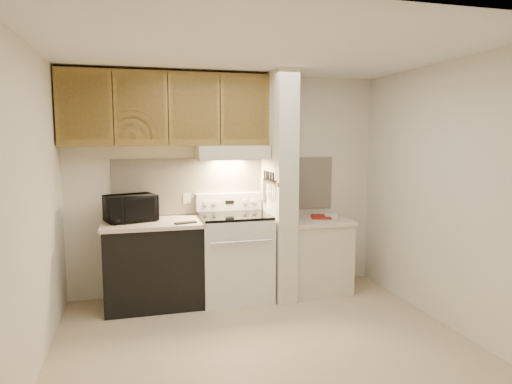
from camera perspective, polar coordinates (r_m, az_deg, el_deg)
name	(u,v)px	position (r m, az deg, el deg)	size (l,w,h in m)	color
floor	(263,342)	(4.23, 0.88, -18.22)	(3.60, 3.60, 0.00)	tan
ceiling	(264,50)	(3.89, 0.95, 17.32)	(3.60, 3.60, 0.00)	white
wall_back	(228,184)	(5.32, -3.54, 1.01)	(3.60, 0.02, 2.50)	beige
wall_left	(32,211)	(3.80, -26.23, -2.10)	(0.02, 3.00, 2.50)	beige
wall_right	(445,195)	(4.69, 22.56, -0.31)	(0.02, 3.00, 2.50)	beige
backsplash	(228,185)	(5.31, -3.52, 0.84)	(2.60, 0.02, 0.63)	beige
range_body	(235,258)	(5.13, -2.70, -8.19)	(0.76, 0.65, 0.92)	silver
oven_window	(241,262)	(4.82, -1.88, -8.69)	(0.50, 0.01, 0.30)	black
oven_handle	(242,242)	(4.73, -1.79, -6.24)	(0.02, 0.02, 0.65)	silver
cooktop	(234,216)	(5.02, -2.73, -2.96)	(0.74, 0.64, 0.03)	black
range_backguard	(229,202)	(5.28, -3.40, -1.21)	(0.76, 0.08, 0.20)	silver
range_display	(230,202)	(5.24, -3.30, -1.27)	(0.10, 0.01, 0.04)	black
range_knob_left_outer	(206,203)	(5.19, -6.33, -1.39)	(0.05, 0.05, 0.02)	silver
range_knob_left_inner	(214,203)	(5.21, -5.24, -1.35)	(0.05, 0.05, 0.02)	silver
range_knob_right_inner	(245,202)	(5.28, -1.38, -1.21)	(0.05, 0.05, 0.02)	silver
range_knob_right_outer	(253,201)	(5.30, -0.33, -1.17)	(0.05, 0.05, 0.02)	silver
dishwasher_front	(154,265)	(5.04, -12.67, -8.93)	(1.00, 0.63, 0.87)	black
left_countertop	(153,223)	(4.93, -12.81, -3.84)	(1.04, 0.67, 0.04)	beige
spoon_rest	(186,223)	(4.76, -8.77, -3.81)	(0.23, 0.07, 0.02)	black
teal_jar	(118,218)	(4.91, -16.92, -3.14)	(0.10, 0.10, 0.11)	#265A59
outlet	(187,198)	(5.23, -8.63, -0.80)	(0.08, 0.01, 0.12)	beige
microwave	(130,208)	(4.98, -15.42, -1.96)	(0.50, 0.34, 0.28)	black
partition_pillar	(279,186)	(5.11, 2.86, 0.77)	(0.22, 0.70, 2.50)	beige
pillar_trim	(269,182)	(5.07, 1.62, 1.30)	(0.01, 0.70, 0.04)	olive
knife_strip	(270,180)	(5.02, 1.72, 1.47)	(0.02, 0.42, 0.04)	black
knife_blade_a	(273,191)	(4.88, 2.10, 0.13)	(0.01, 0.04, 0.16)	silver
knife_handle_a	(273,177)	(4.85, 2.17, 1.87)	(0.02, 0.02, 0.10)	black
knife_blade_b	(271,191)	(4.95, 1.83, 0.12)	(0.01, 0.04, 0.18)	silver
knife_handle_b	(271,177)	(4.92, 1.88, 1.95)	(0.02, 0.02, 0.10)	black
knife_blade_c	(269,191)	(5.02, 1.61, 0.09)	(0.01, 0.04, 0.20)	silver
knife_handle_c	(269,176)	(5.00, 1.60, 2.03)	(0.02, 0.02, 0.10)	black
knife_blade_d	(266,189)	(5.10, 1.31, 0.44)	(0.01, 0.04, 0.16)	silver
knife_handle_d	(267,175)	(5.08, 1.35, 2.10)	(0.02, 0.02, 0.10)	black
knife_blade_e	(264,189)	(5.19, 1.03, 0.44)	(0.01, 0.04, 0.18)	silver
knife_handle_e	(265,175)	(5.16, 1.09, 2.18)	(0.02, 0.02, 0.10)	black
oven_mitt	(263,189)	(5.24, 0.91, 0.44)	(0.03, 0.11, 0.26)	gray
right_cab_base	(316,257)	(5.42, 7.48, -8.01)	(0.70, 0.60, 0.81)	beige
right_countertop	(316,221)	(5.33, 7.56, -3.59)	(0.74, 0.64, 0.04)	beige
red_folder	(321,217)	(5.45, 8.13, -3.09)	(0.23, 0.32, 0.01)	maroon
white_box	(330,215)	(5.50, 9.29, -2.89)	(0.14, 0.09, 0.04)	white
range_hood	(232,152)	(5.07, -3.08, 4.98)	(0.78, 0.44, 0.15)	beige
hood_lip	(236,157)	(4.87, -2.56, 4.37)	(0.78, 0.04, 0.06)	beige
upper_cabinets	(167,110)	(5.03, -11.06, 10.09)	(2.18, 0.33, 0.77)	olive
cab_door_a	(84,107)	(4.88, -20.69, 9.87)	(0.46, 0.01, 0.63)	olive
cab_gap_a	(113,108)	(4.86, -17.44, 10.01)	(0.01, 0.01, 0.73)	black
cab_door_b	(141,108)	(4.85, -14.18, 10.12)	(0.46, 0.01, 0.63)	olive
cab_gap_b	(168,109)	(4.87, -10.92, 10.20)	(0.01, 0.01, 0.73)	black
cab_door_c	(195,109)	(4.90, -7.69, 10.24)	(0.46, 0.01, 0.63)	olive
cab_gap_c	(220,109)	(4.94, -4.50, 10.25)	(0.01, 0.01, 0.73)	black
cab_door_d	(245,110)	(5.00, -1.38, 10.23)	(0.46, 0.01, 0.63)	olive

